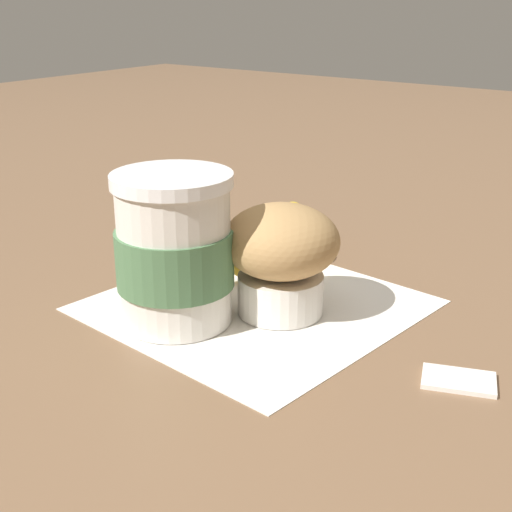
{
  "coord_description": "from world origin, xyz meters",
  "views": [
    {
      "loc": [
        -0.45,
        -0.33,
        0.26
      ],
      "look_at": [
        0.0,
        0.0,
        0.05
      ],
      "focal_mm": 50.0,
      "sensor_mm": 36.0,
      "label": 1
    }
  ],
  "objects_px": {
    "muffin": "(281,254)",
    "sugar_packet": "(459,378)",
    "coffee_cup": "(175,251)",
    "banana": "(293,239)"
  },
  "relations": [
    {
      "from": "coffee_cup",
      "to": "muffin",
      "type": "xyz_separation_m",
      "value": [
        0.06,
        -0.06,
        -0.01
      ]
    },
    {
      "from": "banana",
      "to": "sugar_packet",
      "type": "height_order",
      "value": "banana"
    },
    {
      "from": "muffin",
      "to": "sugar_packet",
      "type": "xyz_separation_m",
      "value": [
        -0.02,
        -0.16,
        -0.05
      ]
    },
    {
      "from": "banana",
      "to": "coffee_cup",
      "type": "bearing_deg",
      "value": -177.66
    },
    {
      "from": "sugar_packet",
      "to": "muffin",
      "type": "bearing_deg",
      "value": 83.01
    },
    {
      "from": "muffin",
      "to": "sugar_packet",
      "type": "relative_size",
      "value": 1.92
    },
    {
      "from": "coffee_cup",
      "to": "sugar_packet",
      "type": "distance_m",
      "value": 0.23
    },
    {
      "from": "muffin",
      "to": "coffee_cup",
      "type": "bearing_deg",
      "value": 136.26
    },
    {
      "from": "muffin",
      "to": "sugar_packet",
      "type": "distance_m",
      "value": 0.17
    },
    {
      "from": "muffin",
      "to": "banana",
      "type": "relative_size",
      "value": 0.49
    }
  ]
}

